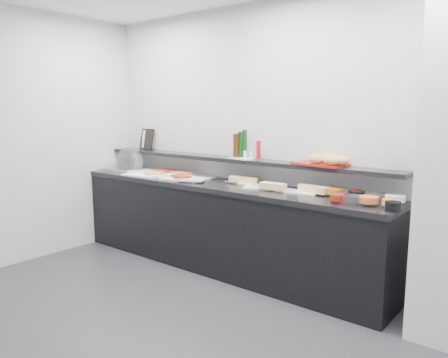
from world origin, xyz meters
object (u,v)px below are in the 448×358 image
Objects in this scene: framed_print at (147,139)px; sandwich_plate_mid at (264,188)px; cloche_base at (124,169)px; condiment_tray at (242,158)px; carafe at (391,153)px; bread_tray at (321,164)px.

sandwich_plate_mid is at bearing -2.45° from framed_print.
framed_print reaches higher than cloche_base.
sandwich_plate_mid is 0.45m from condiment_tray.
carafe is at bearing 1.55° from cloche_base.
sandwich_plate_mid is at bearing -0.94° from cloche_base.
carafe reaches higher than cloche_base.
framed_print is 0.57× the size of bread_tray.
bread_tray is (2.54, 0.22, 0.24)m from cloche_base.
framed_print is 3.03m from carafe.
cloche_base is at bearing -176.28° from carafe.
condiment_tray is at bearing 139.03° from sandwich_plate_mid.
cloche_base is 1.96× the size of condiment_tray.
carafe is at bearing 3.14° from framed_print.
framed_print is 1.57m from condiment_tray.
bread_tray is at bearing 3.20° from framed_print.
carafe is at bearing 17.19° from condiment_tray.
sandwich_plate_mid is at bearing -156.24° from bread_tray.
sandwich_plate_mid is (2.04, 0.04, -0.01)m from cloche_base.
sandwich_plate_mid is 0.59m from bread_tray.
sandwich_plate_mid is 1.49× the size of framed_print.
bread_tray is at bearing -1.78° from sandwich_plate_mid.
sandwich_plate_mid is at bearing -3.62° from condiment_tray.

